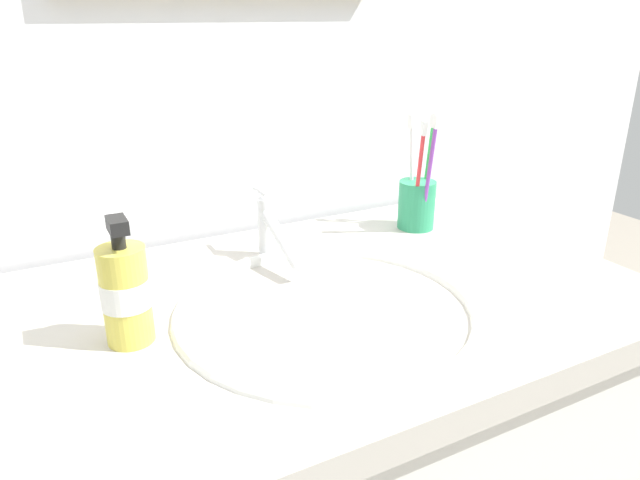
# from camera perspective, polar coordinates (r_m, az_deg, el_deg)

# --- Properties ---
(tiled_wall_back) EXTENTS (2.14, 0.04, 2.40)m
(tiled_wall_back) POSITION_cam_1_polar(r_m,az_deg,el_deg) (1.02, -9.80, 21.35)
(tiled_wall_back) COLOR silver
(tiled_wall_back) RESTS_ON ground
(sink_basin) EXTENTS (0.41, 0.41, 0.11)m
(sink_basin) POSITION_cam_1_polar(r_m,az_deg,el_deg) (0.79, 1.03, -9.27)
(sink_basin) COLOR white
(sink_basin) RESTS_ON vanity_counter
(faucet) EXTENTS (0.02, 0.17, 0.11)m
(faucet) POSITION_cam_1_polar(r_m,az_deg,el_deg) (0.91, -4.69, 0.92)
(faucet) COLOR silver
(faucet) RESTS_ON sink_basin
(toothbrush_cup) EXTENTS (0.07, 0.07, 0.09)m
(toothbrush_cup) POSITION_cam_1_polar(r_m,az_deg,el_deg) (1.07, 9.45, 3.44)
(toothbrush_cup) COLOR #2D9966
(toothbrush_cup) RESTS_ON vanity_counter
(toothbrush_purple) EXTENTS (0.01, 0.04, 0.21)m
(toothbrush_purple) POSITION_cam_1_polar(r_m,az_deg,el_deg) (1.01, 10.73, 7.07)
(toothbrush_purple) COLOR purple
(toothbrush_purple) RESTS_ON toothbrush_cup
(toothbrush_white) EXTENTS (0.01, 0.03, 0.20)m
(toothbrush_white) POSITION_cam_1_polar(r_m,az_deg,el_deg) (1.06, 8.97, 7.44)
(toothbrush_white) COLOR white
(toothbrush_white) RESTS_ON toothbrush_cup
(toothbrush_red) EXTENTS (0.02, 0.04, 0.20)m
(toothbrush_red) POSITION_cam_1_polar(r_m,az_deg,el_deg) (1.01, 9.72, 6.80)
(toothbrush_red) COLOR red
(toothbrush_red) RESTS_ON toothbrush_cup
(toothbrush_green) EXTENTS (0.03, 0.01, 0.20)m
(toothbrush_green) POSITION_cam_1_polar(r_m,az_deg,el_deg) (1.07, 10.57, 7.50)
(toothbrush_green) COLOR green
(toothbrush_green) RESTS_ON toothbrush_cup
(soap_dispenser) EXTENTS (0.06, 0.06, 0.16)m
(soap_dispenser) POSITION_cam_1_polar(r_m,az_deg,el_deg) (0.72, -18.59, -4.80)
(soap_dispenser) COLOR #DBCC4C
(soap_dispenser) RESTS_ON vanity_counter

